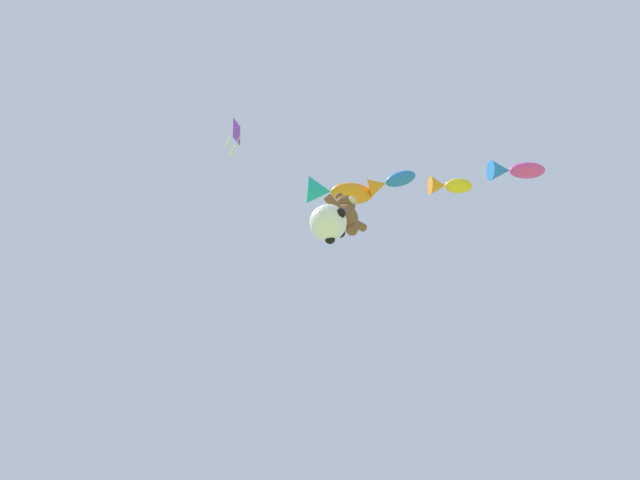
% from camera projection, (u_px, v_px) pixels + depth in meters
% --- Properties ---
extents(teddy_bear_kite, '(1.61, 0.71, 1.63)m').
position_uv_depth(teddy_bear_kite, '(346.00, 213.00, 12.20)').
color(teddy_bear_kite, brown).
extents(soccer_ball_kite, '(1.03, 1.02, 0.95)m').
position_uv_depth(soccer_ball_kite, '(328.00, 223.00, 10.63)').
color(soccer_ball_kite, white).
extents(fish_kite_tangerine, '(2.52, 2.26, 1.04)m').
position_uv_depth(fish_kite_tangerine, '(335.00, 192.00, 16.12)').
color(fish_kite_tangerine, orange).
extents(fish_kite_cobalt, '(1.36, 1.84, 0.69)m').
position_uv_depth(fish_kite_cobalt, '(389.00, 182.00, 15.90)').
color(fish_kite_cobalt, blue).
extents(fish_kite_goldfin, '(1.56, 1.50, 0.69)m').
position_uv_depth(fish_kite_goldfin, '(448.00, 186.00, 15.56)').
color(fish_kite_goldfin, yellow).
extents(fish_kite_magenta, '(1.88, 1.84, 0.75)m').
position_uv_depth(fish_kite_magenta, '(514.00, 170.00, 15.37)').
color(fish_kite_magenta, '#E53F9E').
extents(diamond_kite, '(0.83, 0.70, 2.55)m').
position_uv_depth(diamond_kite, '(236.00, 134.00, 15.70)').
color(diamond_kite, purple).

